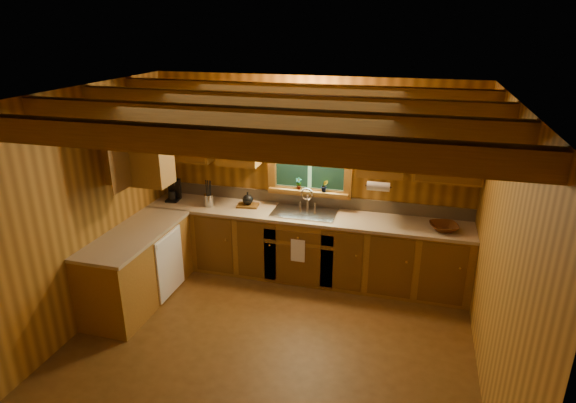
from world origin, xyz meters
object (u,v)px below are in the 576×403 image
(sink, at_px, (304,216))
(wicker_basket, at_px, (444,227))
(cutting_board, at_px, (248,205))
(coffee_maker, at_px, (173,190))

(sink, height_order, wicker_basket, sink)
(sink, relative_size, cutting_board, 2.95)
(sink, distance_m, cutting_board, 0.79)
(cutting_board, height_order, wicker_basket, wicker_basket)
(wicker_basket, bearing_deg, sink, 176.99)
(sink, xyz_separation_m, cutting_board, (-0.79, 0.03, 0.06))
(coffee_maker, relative_size, cutting_board, 1.05)
(sink, relative_size, wicker_basket, 2.50)
(sink, bearing_deg, cutting_board, 177.61)
(coffee_maker, distance_m, cutting_board, 1.08)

